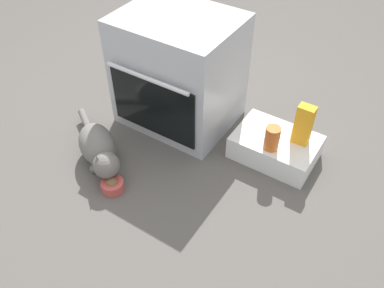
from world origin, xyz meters
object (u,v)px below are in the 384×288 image
object	(u,v)px
pantry_cabinet	(275,147)
sauce_jar	(272,138)
oven	(179,72)
food_bowl	(112,185)
cat	(99,148)
juice_carton	(303,125)

from	to	relation	value
pantry_cabinet	sauce_jar	bearing A→B (deg)	-87.92
oven	food_bowl	xyz separation A→B (m)	(0.04, -0.70, -0.31)
sauce_jar	oven	bearing A→B (deg)	171.57
oven	cat	world-z (taller)	oven
food_bowl	cat	bearing A→B (deg)	148.00
pantry_cabinet	food_bowl	bearing A→B (deg)	-131.49
oven	pantry_cabinet	bearing A→B (deg)	-0.25
oven	food_bowl	bearing A→B (deg)	-86.70
pantry_cabinet	sauce_jar	xyz separation A→B (m)	(0.00, -0.10, 0.14)
food_bowl	sauce_jar	bearing A→B (deg)	44.16
food_bowl	juice_carton	bearing A→B (deg)	45.10
juice_carton	sauce_jar	size ratio (longest dim) A/B	1.71
food_bowl	sauce_jar	distance (m)	0.88
cat	sauce_jar	world-z (taller)	sauce_jar
food_bowl	juice_carton	size ratio (longest dim) A/B	0.51
oven	juice_carton	xyz separation A→B (m)	(0.77, 0.04, -0.08)
pantry_cabinet	sauce_jar	size ratio (longest dim) A/B	3.29
cat	sauce_jar	xyz separation A→B (m)	(0.81, 0.48, 0.10)
cat	sauce_jar	size ratio (longest dim) A/B	4.11
food_bowl	cat	distance (m)	0.23
juice_carton	cat	bearing A→B (deg)	-146.10
pantry_cabinet	juice_carton	world-z (taller)	juice_carton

